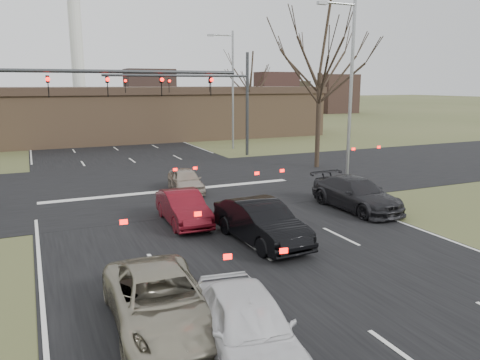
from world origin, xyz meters
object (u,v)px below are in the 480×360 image
Objects in this scene: streetlight_right_far at (231,84)px; car_red_ahead at (183,207)px; mast_arm_far at (214,92)px; streetlight_right_near at (348,84)px; car_black_hatch at (261,222)px; car_white_sedan at (248,325)px; car_silver_ahead at (186,180)px; car_silver_suv at (161,300)px; building at (123,113)px; mast_arm_near at (63,96)px; car_charcoal_sedan at (356,194)px.

streetlight_right_far is 2.47× the size of car_red_ahead.
car_red_ahead is (-7.50, -15.89, -4.35)m from mast_arm_far.
streetlight_right_near is 2.16× the size of car_black_hatch.
streetlight_right_near is 17.99m from car_white_sedan.
car_silver_ahead is (-5.68, -10.50, -4.39)m from mast_arm_far.
car_silver_suv is 1.19× the size of car_red_ahead.
mast_arm_near reaches higher than building.
car_red_ahead is at bearing -56.42° from mast_arm_near.
mast_arm_far is 2.61× the size of car_white_sedan.
streetlight_right_far reaches higher than car_charcoal_sedan.
car_black_hatch is 3.89m from car_red_ahead.
car_white_sedan is 1.16× the size of car_silver_ahead.
building is 9.95× the size of car_white_sedan.
building is at bearing 91.88° from car_silver_ahead.
car_silver_ahead is at bearing 84.95° from car_white_sedan.
streetlight_right_near reaches higher than car_charcoal_sedan.
mast_arm_near reaches higher than car_silver_ahead.
streetlight_right_far is at bearing 51.89° from mast_arm_far.
streetlight_right_near is 2.47× the size of car_red_ahead.
car_red_ahead is 5.68m from car_silver_ahead.
mast_arm_far reaches higher than car_black_hatch.
car_white_sedan is 15.56m from car_silver_ahead.
mast_arm_far is 2.24× the size of car_charcoal_sedan.
mast_arm_far is 13.28m from streetlight_right_near.
building is at bearing 96.09° from car_charcoal_sedan.
car_white_sedan is 1.05× the size of car_red_ahead.
car_silver_suv is at bearing -150.25° from car_charcoal_sedan.
car_charcoal_sedan is at bearing -42.13° from car_silver_ahead.
car_silver_suv is at bearing -104.83° from car_silver_ahead.
car_silver_suv is 1.13× the size of car_white_sedan.
car_silver_suv is at bearing -116.23° from streetlight_right_far.
car_white_sedan is at bearing -97.01° from building.
car_silver_ahead is at bearing 73.00° from car_red_ahead.
streetlight_right_far is at bearing 64.96° from car_black_hatch.
streetlight_right_far is at bearing 65.77° from car_silver_suv.
mast_arm_far is at bearing 89.16° from car_charcoal_sedan.
car_black_hatch is (-8.32, -6.32, -4.82)m from streetlight_right_near.
streetlight_right_far is 17.68m from car_silver_ahead.
car_white_sedan is (-11.82, -12.67, -4.86)m from streetlight_right_near.
car_black_hatch reaches higher than car_red_ahead.
streetlight_right_near is 2.02× the size of car_charcoal_sedan.
building is 3.81× the size of mast_arm_far.
car_charcoal_sedan is (-2.82, -21.02, -4.87)m from streetlight_right_far.
streetlight_right_far is (0.50, 17.00, 0.00)m from streetlight_right_near.
mast_arm_far reaches higher than car_red_ahead.
mast_arm_near and mast_arm_far have the same top height.
car_charcoal_sedan is 1.23× the size of car_red_ahead.
mast_arm_far reaches higher than car_charcoal_sedan.
car_charcoal_sedan is (4.50, -32.02, -1.95)m from building.
building is 3.50× the size of mast_arm_near.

